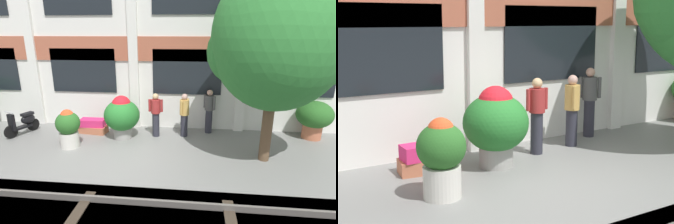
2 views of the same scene
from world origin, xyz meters
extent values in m
plane|color=slate|center=(0.00, 0.00, 0.00)|extent=(80.00, 80.00, 0.00)
cube|color=#AD5B42|center=(0.00, 2.64, 3.10)|extent=(16.26, 0.06, 0.90)
cube|color=black|center=(-2.03, 2.63, 2.25)|extent=(2.60, 0.04, 1.70)
cube|color=black|center=(2.03, 2.63, 2.25)|extent=(2.60, 0.04, 1.70)
cube|color=black|center=(6.10, 2.63, 2.25)|extent=(2.60, 0.04, 1.70)
cylinder|color=beige|center=(-1.76, 0.44, 0.26)|extent=(0.61, 0.61, 0.52)
ellipsoid|color=#286023|center=(-1.76, 0.44, 0.84)|extent=(0.79, 0.79, 0.76)
sphere|color=#E04C23|center=(-1.76, 0.44, 1.09)|extent=(0.43, 0.43, 0.43)
cylinder|color=gray|center=(-0.21, 1.40, 0.20)|extent=(0.66, 0.66, 0.39)
ellipsoid|color=#236B28|center=(-0.21, 1.40, 0.86)|extent=(1.27, 1.27, 1.11)
sphere|color=red|center=(-0.21, 1.40, 1.23)|extent=(0.70, 0.70, 0.70)
cube|color=#B76647|center=(-1.48, 1.78, 0.13)|extent=(1.09, 0.61, 0.26)
cube|color=#DB2866|center=(-1.48, 1.78, 0.40)|extent=(0.93, 0.44, 0.28)
cylinder|color=#282833|center=(0.96, 1.71, 0.45)|extent=(0.26, 0.26, 0.89)
cylinder|color=maroon|center=(0.96, 1.71, 1.14)|extent=(0.34, 0.34, 0.50)
sphere|color=tan|center=(0.96, 1.71, 1.50)|extent=(0.22, 0.22, 0.22)
cylinder|color=maroon|center=(0.74, 1.71, 1.17)|extent=(0.09, 0.09, 0.45)
cylinder|color=maroon|center=(1.18, 1.71, 1.17)|extent=(0.09, 0.09, 0.45)
cylinder|color=#282833|center=(2.00, 1.82, 0.41)|extent=(0.26, 0.26, 0.83)
cylinder|color=tan|center=(2.00, 1.82, 1.10)|extent=(0.34, 0.34, 0.56)
sphere|color=tan|center=(2.00, 1.82, 1.49)|extent=(0.22, 0.22, 0.22)
cylinder|color=tan|center=(1.89, 1.62, 1.13)|extent=(0.09, 0.09, 0.50)
cylinder|color=tan|center=(2.10, 2.01, 1.13)|extent=(0.09, 0.09, 0.50)
cylinder|color=#282833|center=(2.91, 2.27, 0.45)|extent=(0.26, 0.26, 0.90)
cylinder|color=#4C4C4C|center=(2.91, 2.27, 1.18)|extent=(0.34, 0.34, 0.55)
sphere|color=tan|center=(2.91, 2.27, 1.56)|extent=(0.22, 0.22, 0.22)
cylinder|color=#4C4C4C|center=(2.74, 2.41, 1.20)|extent=(0.09, 0.09, 0.50)
cylinder|color=#4C4C4C|center=(3.08, 2.13, 1.20)|extent=(0.09, 0.09, 0.50)
camera|label=1|loc=(2.38, -7.26, 3.71)|focal=28.00mm
camera|label=2|loc=(-4.60, -6.11, 2.79)|focal=50.00mm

